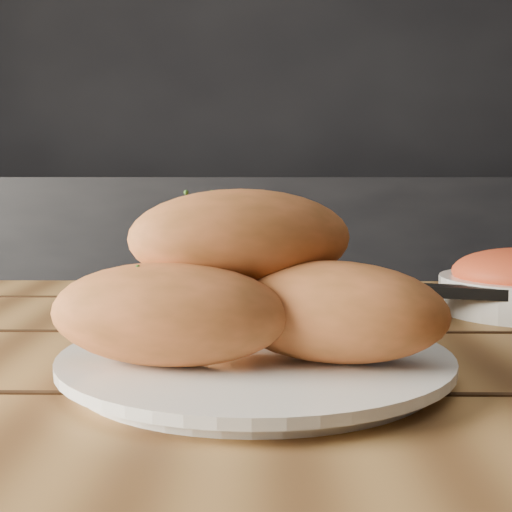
{
  "coord_description": "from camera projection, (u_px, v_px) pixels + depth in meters",
  "views": [
    {
      "loc": [
        -0.35,
        -0.22,
        0.9
      ],
      "look_at": [
        -0.36,
        0.34,
        0.84
      ],
      "focal_mm": 50.0,
      "sensor_mm": 36.0,
      "label": 1
    }
  ],
  "objects": [
    {
      "name": "bread_rolls",
      "position": [
        248.0,
        289.0,
        0.54
      ],
      "size": [
        0.3,
        0.24,
        0.13
      ],
      "color": "#C96737",
      "rests_on": "plate"
    },
    {
      "name": "back_wall",
      "position": [
        384.0,
        27.0,
        2.15
      ],
      "size": [
        4.0,
        0.04,
        2.7
      ],
      "primitive_type": "cube",
      "color": "black",
      "rests_on": "ground"
    },
    {
      "name": "counter",
      "position": [
        396.0,
        342.0,
        1.95
      ],
      "size": [
        2.8,
        0.6,
        0.9
      ],
      "primitive_type": "cube",
      "color": "black",
      "rests_on": "ground"
    },
    {
      "name": "skillet",
      "position": [
        265.0,
        291.0,
        0.8
      ],
      "size": [
        0.39,
        0.26,
        0.05
      ],
      "color": "black",
      "rests_on": "table"
    },
    {
      "name": "table",
      "position": [
        237.0,
        463.0,
        0.61
      ],
      "size": [
        1.65,
        0.89,
        0.75
      ],
      "color": "#9D6E3B",
      "rests_on": "ground"
    },
    {
      "name": "plate",
      "position": [
        256.0,
        363.0,
        0.55
      ],
      "size": [
        0.3,
        0.3,
        0.02
      ],
      "color": "white",
      "rests_on": "table"
    }
  ]
}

